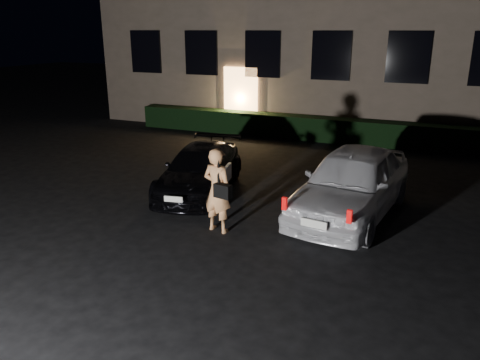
% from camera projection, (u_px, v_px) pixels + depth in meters
% --- Properties ---
extents(ground, '(80.00, 80.00, 0.00)m').
position_uv_depth(ground, '(180.00, 270.00, 7.96)').
color(ground, black).
rests_on(ground, ground).
extents(hedge, '(15.00, 0.70, 0.85)m').
position_uv_depth(hedge, '(324.00, 129.00, 17.02)').
color(hedge, black).
rests_on(hedge, ground).
extents(sedan, '(2.27, 4.07, 1.11)m').
position_uv_depth(sedan, '(200.00, 170.00, 11.69)').
color(sedan, black).
rests_on(sedan, ground).
extents(hatch, '(2.33, 4.57, 1.49)m').
position_uv_depth(hatch, '(352.00, 182.00, 10.12)').
color(hatch, white).
rests_on(hatch, ground).
extents(man, '(0.72, 0.52, 1.73)m').
position_uv_depth(man, '(218.00, 190.00, 9.24)').
color(man, '#E99E61').
rests_on(man, ground).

